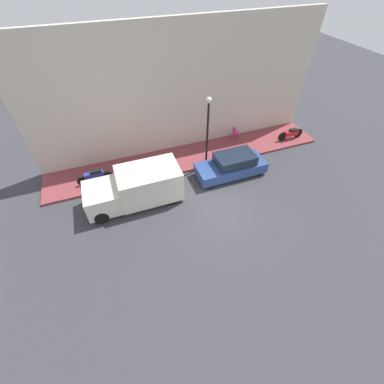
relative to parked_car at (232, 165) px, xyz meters
The scene contains 9 objects.
ground_plane 3.16m from the parked_car, 143.49° to the left, with size 60.00×60.00×0.00m, color #38383D.
sidewalk 3.10m from the parked_car, 37.13° to the left, with size 2.68×18.06×0.15m.
building_facade 5.36m from the parked_car, 25.13° to the left, with size 0.30×18.06×7.70m.
parked_car is the anchor object (origin of this frame).
delivery_van 5.84m from the parked_car, 92.37° to the left, with size 2.05×5.00×1.96m.
motorcycle_red 5.90m from the parked_car, 71.31° to the right, with size 0.30×1.95×0.76m.
motorcycle_blue 8.05m from the parked_car, 76.04° to the left, with size 0.30×2.03×0.83m.
streetlamp 2.89m from the parked_car, 40.71° to the left, with size 0.32×0.32×4.38m.
cafe_chair 3.83m from the parked_car, 30.21° to the right, with size 0.40×0.40×0.89m.
Camera 1 is at (-8.01, 4.57, 10.36)m, focal length 24.00 mm.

